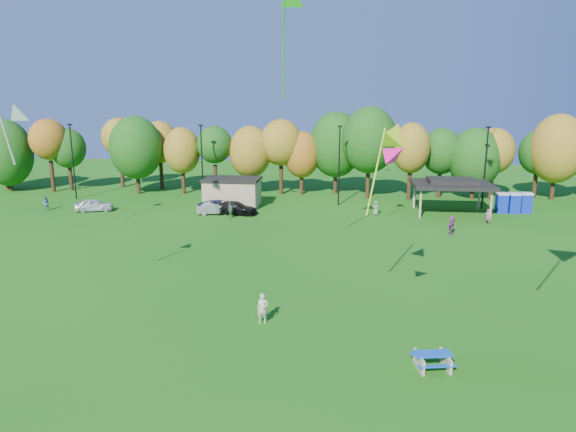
# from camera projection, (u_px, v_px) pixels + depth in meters

# --- Properties ---
(ground) EXTENTS (160.00, 160.00, 0.00)m
(ground) POSITION_uv_depth(u_px,v_px,m) (268.00, 406.00, 20.80)
(ground) COLOR #19600F
(ground) RESTS_ON ground
(tree_line) EXTENTS (93.57, 10.55, 11.15)m
(tree_line) POSITION_uv_depth(u_px,v_px,m) (316.00, 149.00, 63.60)
(tree_line) COLOR black
(tree_line) RESTS_ON ground
(lamp_posts) EXTENTS (64.50, 0.25, 9.09)m
(lamp_posts) POSITION_uv_depth(u_px,v_px,m) (339.00, 163.00, 58.15)
(lamp_posts) COLOR black
(lamp_posts) RESTS_ON ground
(utility_building) EXTENTS (6.30, 4.30, 3.25)m
(utility_building) POSITION_uv_depth(u_px,v_px,m) (232.00, 192.00, 58.32)
(utility_building) COLOR tan
(utility_building) RESTS_ON ground
(pavilion) EXTENTS (8.20, 6.20, 3.77)m
(pavilion) POSITION_uv_depth(u_px,v_px,m) (452.00, 184.00, 54.27)
(pavilion) COLOR tan
(pavilion) RESTS_ON ground
(porta_potties) EXTENTS (3.75, 1.52, 2.18)m
(porta_potties) POSITION_uv_depth(u_px,v_px,m) (514.00, 203.00, 55.11)
(porta_potties) COLOR #0E2BB7
(porta_potties) RESTS_ON ground
(picnic_table) EXTENTS (1.98, 1.74, 0.75)m
(picnic_table) POSITION_uv_depth(u_px,v_px,m) (432.00, 359.00, 23.60)
(picnic_table) COLOR tan
(picnic_table) RESTS_ON ground
(kite_flyer) EXTENTS (0.65, 0.45, 1.70)m
(kite_flyer) POSITION_uv_depth(u_px,v_px,m) (263.00, 308.00, 28.24)
(kite_flyer) COLOR beige
(kite_flyer) RESTS_ON ground
(car_a) EXTENTS (4.32, 2.80, 1.37)m
(car_a) POSITION_uv_depth(u_px,v_px,m) (94.00, 205.00, 55.98)
(car_a) COLOR silver
(car_a) RESTS_ON ground
(car_b) EXTENTS (4.03, 2.44, 1.25)m
(car_b) POSITION_uv_depth(u_px,v_px,m) (214.00, 208.00, 54.59)
(car_b) COLOR gray
(car_b) RESTS_ON ground
(car_c) EXTENTS (5.20, 3.13, 1.35)m
(car_c) POSITION_uv_depth(u_px,v_px,m) (220.00, 206.00, 55.32)
(car_c) COLOR #0D1B52
(car_c) RESTS_ON ground
(car_d) EXTENTS (4.89, 2.50, 1.36)m
(car_d) POSITION_uv_depth(u_px,v_px,m) (235.00, 208.00, 54.53)
(car_d) COLOR black
(car_d) RESTS_ON ground
(far_person_0) EXTENTS (0.95, 1.04, 1.71)m
(far_person_0) POSITION_uv_depth(u_px,v_px,m) (230.00, 210.00, 52.70)
(far_person_0) COLOR #4D7A4B
(far_person_0) RESTS_ON ground
(far_person_1) EXTENTS (0.76, 0.50, 1.54)m
(far_person_1) POSITION_uv_depth(u_px,v_px,m) (376.00, 208.00, 54.14)
(far_person_1) COLOR #698B5F
(far_person_1) RESTS_ON ground
(far_person_2) EXTENTS (0.67, 0.62, 1.53)m
(far_person_2) POSITION_uv_depth(u_px,v_px,m) (488.00, 217.00, 50.21)
(far_person_2) COLOR #AC5181
(far_person_2) RESTS_ON ground
(far_person_3) EXTENTS (0.95, 0.95, 1.55)m
(far_person_3) POSITION_uv_depth(u_px,v_px,m) (46.00, 203.00, 56.40)
(far_person_3) COLOR teal
(far_person_3) RESTS_ON ground
(far_person_4) EXTENTS (1.03, 1.73, 1.78)m
(far_person_4) POSITION_uv_depth(u_px,v_px,m) (451.00, 225.00, 46.30)
(far_person_4) COLOR #953E82
(far_person_4) RESTS_ON ground
(kite_1) EXTENTS (1.63, 1.53, 1.32)m
(kite_1) POSITION_uv_depth(u_px,v_px,m) (396.00, 153.00, 22.34)
(kite_1) COLOR #FF0E82
(kite_4) EXTENTS (1.32, 2.27, 3.52)m
(kite_4) POSITION_uv_depth(u_px,v_px,m) (17.00, 111.00, 26.53)
(kite_4) COLOR white
(kite_7) EXTENTS (2.43, 3.24, 5.57)m
(kite_7) POSITION_uv_depth(u_px,v_px,m) (394.00, 133.00, 26.71)
(kite_7) COLOR #BCDD17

